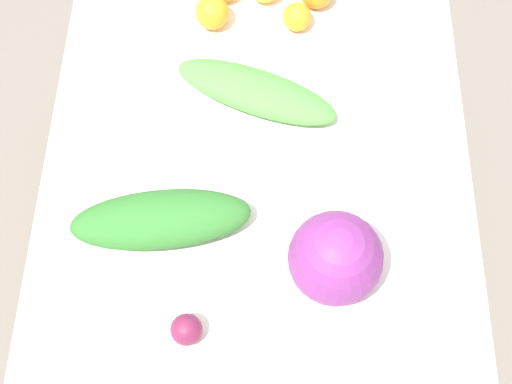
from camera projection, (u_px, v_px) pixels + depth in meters
ground_plane at (256, 308)px, 2.17m from camera, size 8.00×8.00×0.00m
dining_table at (256, 215)px, 1.58m from camera, size 1.49×0.92×0.76m
cabbage_purple at (335, 258)px, 1.34m from camera, size 0.18×0.18×0.18m
greens_bunch_chard at (256, 91)px, 1.59m from camera, size 0.24×0.39×0.06m
greens_bunch_scallion at (161, 219)px, 1.43m from camera, size 0.17×0.38×0.08m
beet_root at (186, 330)px, 1.34m from camera, size 0.06×0.06×0.06m
orange_0 at (297, 17)px, 1.68m from camera, size 0.07×0.07×0.07m
orange_7 at (212, 12)px, 1.68m from camera, size 0.08×0.08×0.08m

